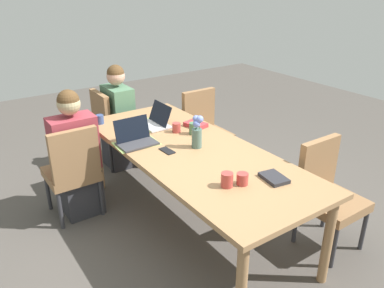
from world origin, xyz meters
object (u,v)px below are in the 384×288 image
at_px(coffee_mug_centre_right, 176,128).
at_px(person_far_left_mid, 76,161).
at_px(chair_near_right_near, 204,127).
at_px(phone_black, 167,151).
at_px(dining_table, 192,157).
at_px(chair_far_left_mid, 73,168).
at_px(flower_vase, 197,132).
at_px(coffee_mug_near_right, 227,180).
at_px(chair_head_right_left_near, 111,125).
at_px(chair_near_left_far, 327,190).
at_px(coffee_mug_centre_left, 193,128).
at_px(book_blue_cover, 196,125).
at_px(person_head_right_left_near, 119,123).
at_px(laptop_head_right_left_near, 156,121).
at_px(laptop_far_left_mid, 136,139).
at_px(coffee_mug_near_left, 100,119).
at_px(book_red_cover, 274,178).
at_px(coffee_mug_far_left, 242,179).

bearing_deg(coffee_mug_centre_right, person_far_left_mid, 63.31).
distance_m(chair_near_right_near, phone_black, 1.30).
bearing_deg(dining_table, chair_far_left_mid, 46.64).
xyz_separation_m(flower_vase, coffee_mug_near_right, (-0.65, 0.21, -0.09)).
distance_m(chair_head_right_left_near, phone_black, 1.50).
bearing_deg(dining_table, chair_near_left_far, -135.65).
bearing_deg(chair_near_left_far, coffee_mug_centre_left, 28.21).
bearing_deg(book_blue_cover, coffee_mug_centre_right, 80.73).
height_order(person_far_left_mid, chair_near_right_near, person_far_left_mid).
bearing_deg(chair_far_left_mid, person_far_left_mid, -38.76).
height_order(person_head_right_left_near, coffee_mug_near_right, person_head_right_left_near).
distance_m(chair_head_right_left_near, laptop_head_right_left_near, 0.96).
distance_m(person_head_right_left_near, book_blue_cover, 1.15).
bearing_deg(laptop_far_left_mid, phone_black, -152.90).
bearing_deg(laptop_head_right_left_near, coffee_mug_near_left, 50.13).
relative_size(person_far_left_mid, chair_near_left_far, 1.33).
distance_m(person_head_right_left_near, person_far_left_mid, 1.01).
bearing_deg(person_far_left_mid, flower_vase, -135.39).
bearing_deg(chair_near_left_far, book_red_cover, 85.72).
relative_size(dining_table, flower_vase, 8.52).
bearing_deg(coffee_mug_centre_left, person_head_right_left_near, 8.53).
xyz_separation_m(chair_near_left_far, coffee_mug_near_right, (0.16, 0.92, 0.31)).
relative_size(coffee_mug_near_left, phone_black, 0.58).
relative_size(dining_table, person_far_left_mid, 1.99).
bearing_deg(phone_black, dining_table, -118.41).
height_order(coffee_mug_centre_right, phone_black, coffee_mug_centre_right).
relative_size(person_far_left_mid, coffee_mug_near_right, 11.73).
bearing_deg(book_blue_cover, dining_table, 128.53).
bearing_deg(flower_vase, coffee_mug_near_left, 24.69).
height_order(laptop_head_right_left_near, coffee_mug_far_left, laptop_head_right_left_near).
height_order(coffee_mug_centre_left, coffee_mug_far_left, coffee_mug_centre_left).
xyz_separation_m(coffee_mug_centre_left, coffee_mug_far_left, (-0.94, 0.24, -0.01)).
distance_m(chair_near_right_near, coffee_mug_near_right, 1.82).
distance_m(chair_near_left_far, book_red_cover, 0.65).
bearing_deg(flower_vase, coffee_mug_centre_left, -28.66).
distance_m(chair_far_left_mid, coffee_mug_near_left, 0.56).
height_order(chair_far_left_mid, phone_black, chair_far_left_mid).
height_order(chair_near_right_near, laptop_far_left_mid, laptop_far_left_mid).
relative_size(coffee_mug_far_left, book_blue_cover, 0.42).
xyz_separation_m(flower_vase, laptop_far_left_mid, (0.35, 0.39, -0.09)).
bearing_deg(laptop_head_right_left_near, chair_head_right_left_near, 5.43).
relative_size(laptop_head_right_left_near, phone_black, 2.13).
relative_size(person_far_left_mid, book_blue_cover, 5.97).
bearing_deg(book_red_cover, laptop_head_right_left_near, 15.52).
bearing_deg(chair_near_left_far, dining_table, 44.35).
relative_size(flower_vase, book_blue_cover, 1.39).
bearing_deg(flower_vase, laptop_head_right_left_near, 2.93).
distance_m(chair_head_right_left_near, flower_vase, 1.59).
height_order(person_head_right_left_near, coffee_mug_near_left, person_head_right_left_near).
relative_size(chair_near_left_far, phone_black, 6.00).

